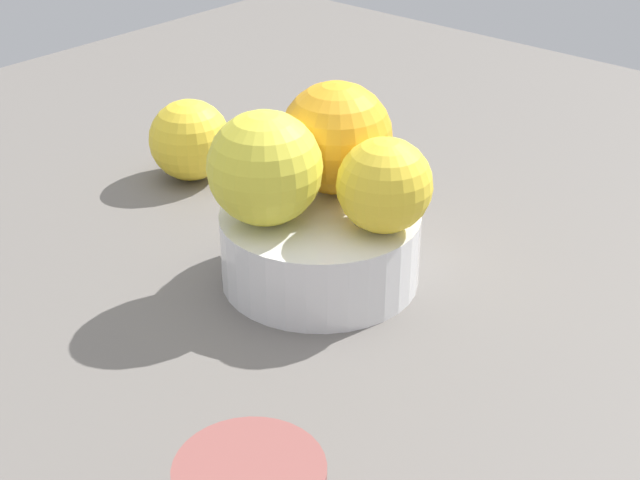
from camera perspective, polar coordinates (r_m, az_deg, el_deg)
ground_plane at (r=63.65cm, az=-0.00°, el=-3.12°), size 110.00×110.00×2.00cm
fruit_bowl at (r=61.93cm, az=-0.00°, el=-0.50°), size 13.19×13.19×4.94cm
orange_in_bowl_0 at (r=62.37cm, az=0.99°, el=6.25°), size 7.58×7.58×7.58cm
orange_in_bowl_1 at (r=58.37cm, az=-3.39°, el=4.41°), size 7.32×7.32×7.32cm
orange_in_bowl_2 at (r=57.67cm, az=3.95°, el=3.35°), size 6.02×6.02×6.02cm
orange_loose_0 at (r=76.67cm, az=-7.94°, el=6.06°), size 6.61×6.61×6.61cm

